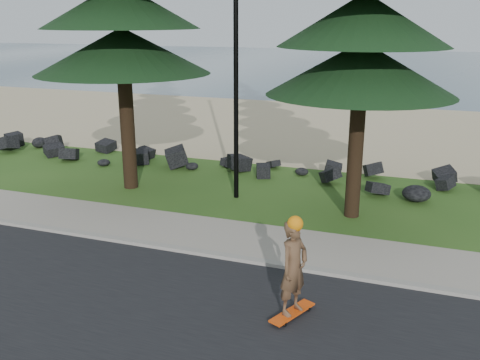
{
  "coord_description": "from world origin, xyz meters",
  "views": [
    {
      "loc": [
        5.26,
        -11.09,
        5.21
      ],
      "look_at": [
        1.27,
        0.0,
        1.6
      ],
      "focal_mm": 40.0,
      "sensor_mm": 36.0,
      "label": 1
    }
  ],
  "objects": [
    {
      "name": "ocean",
      "position": [
        0.0,
        51.0,
        0.0
      ],
      "size": [
        160.0,
        58.0,
        0.01
      ],
      "primitive_type": "cube",
      "color": "#304A5D",
      "rests_on": "ground"
    },
    {
      "name": "beach_sand",
      "position": [
        0.0,
        14.5,
        0.01
      ],
      "size": [
        160.0,
        15.0,
        0.01
      ],
      "primitive_type": "cube",
      "color": "tan",
      "rests_on": "ground"
    },
    {
      "name": "road",
      "position": [
        0.0,
        -4.5,
        0.01
      ],
      "size": [
        160.0,
        7.0,
        0.02
      ],
      "primitive_type": "cube",
      "color": "black",
      "rests_on": "ground"
    },
    {
      "name": "lamp_post",
      "position": [
        0.0,
        3.2,
        4.13
      ],
      "size": [
        0.25,
        0.14,
        8.14
      ],
      "color": "black",
      "rests_on": "ground"
    },
    {
      "name": "sidewalk",
      "position": [
        0.0,
        0.2,
        0.04
      ],
      "size": [
        160.0,
        2.0,
        0.08
      ],
      "primitive_type": "cube",
      "color": "gray",
      "rests_on": "ground"
    },
    {
      "name": "kerb",
      "position": [
        0.0,
        -0.9,
        0.05
      ],
      "size": [
        160.0,
        0.2,
        0.1
      ],
      "primitive_type": "cube",
      "color": "gray",
      "rests_on": "ground"
    },
    {
      "name": "skateboarder",
      "position": [
        3.27,
        -2.77,
        0.98
      ],
      "size": [
        0.65,
        1.06,
        1.94
      ],
      "rotation": [
        0.0,
        0.0,
        1.16
      ],
      "color": "#E3470D",
      "rests_on": "ground"
    },
    {
      "name": "seawall_boulders",
      "position": [
        0.0,
        5.6,
        0.0
      ],
      "size": [
        60.0,
        2.4,
        1.1
      ],
      "primitive_type": null,
      "color": "black",
      "rests_on": "ground"
    },
    {
      "name": "ground",
      "position": [
        0.0,
        0.0,
        0.0
      ],
      "size": [
        160.0,
        160.0,
        0.0
      ],
      "primitive_type": "plane",
      "color": "#2B5119",
      "rests_on": "ground"
    }
  ]
}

